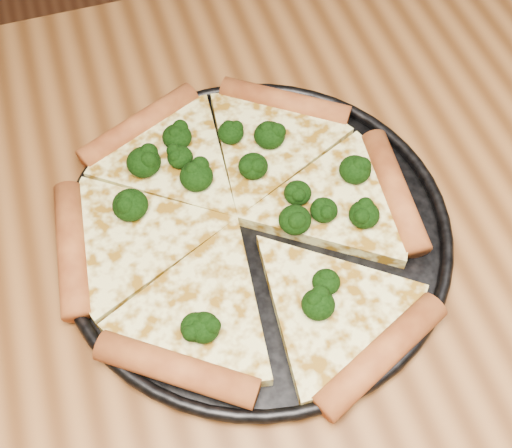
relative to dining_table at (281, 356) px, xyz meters
name	(u,v)px	position (x,y,z in m)	size (l,w,h in m)	color
dining_table	(281,356)	(0.00, 0.00, 0.00)	(1.20, 0.90, 0.75)	brown
pizza_pan	(256,229)	(0.00, 0.09, 0.10)	(0.36, 0.36, 0.02)	black
pizza	(241,222)	(-0.01, 0.09, 0.11)	(0.34, 0.38, 0.03)	#FCF89A
broccoli_florets	(242,198)	(0.00, 0.11, 0.12)	(0.24, 0.24, 0.02)	black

